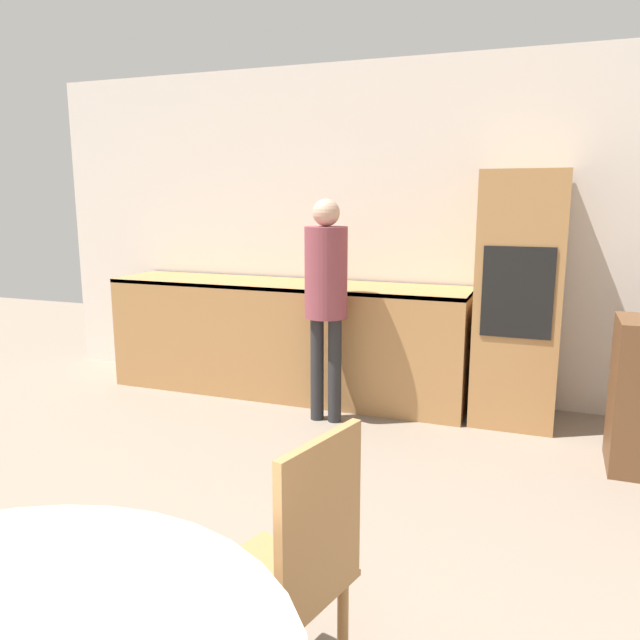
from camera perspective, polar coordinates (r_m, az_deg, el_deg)
wall_back at (r=4.92m, az=10.53°, el=7.78°), size 6.84×0.05×2.60m
kitchen_counter at (r=5.03m, az=-3.15°, el=-1.54°), size 2.90×0.60×0.91m
oven_unit at (r=4.56m, az=17.74°, el=1.83°), size 0.56×0.59×1.75m
chair_far_right at (r=1.98m, az=-2.25°, el=-21.47°), size 0.49×0.49×0.93m
person_standing at (r=4.30m, az=0.55°, el=3.18°), size 0.30×0.30×1.57m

